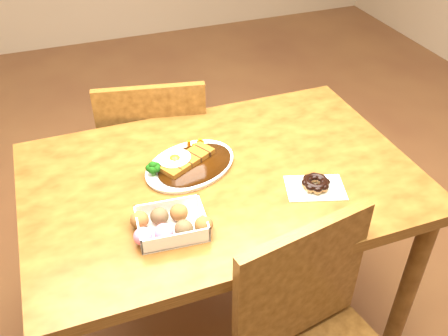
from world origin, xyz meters
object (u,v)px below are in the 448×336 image
object	(u,v)px
table	(221,199)
katsu_curry_plate	(188,164)
pon_de_ring	(316,184)
donut_box	(170,224)
chair_far	(156,157)

from	to	relation	value
table	katsu_curry_plate	xyz separation A→B (m)	(-0.08, 0.07, 0.11)
table	pon_de_ring	size ratio (longest dim) A/B	5.96
katsu_curry_plate	pon_de_ring	size ratio (longest dim) A/B	1.83
katsu_curry_plate	donut_box	distance (m)	0.29
table	pon_de_ring	bearing A→B (deg)	-33.42
donut_box	pon_de_ring	world-z (taller)	donut_box
katsu_curry_plate	donut_box	size ratio (longest dim) A/B	1.74
katsu_curry_plate	chair_far	bearing A→B (deg)	91.50
pon_de_ring	table	bearing A→B (deg)	146.58
chair_far	donut_box	bearing A→B (deg)	92.15
table	chair_far	world-z (taller)	chair_far
donut_box	chair_far	bearing A→B (deg)	80.80
chair_far	katsu_curry_plate	xyz separation A→B (m)	(0.01, -0.47, 0.29)
katsu_curry_plate	pon_de_ring	xyz separation A→B (m)	(0.32, -0.23, 0.00)
chair_far	katsu_curry_plate	distance (m)	0.55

